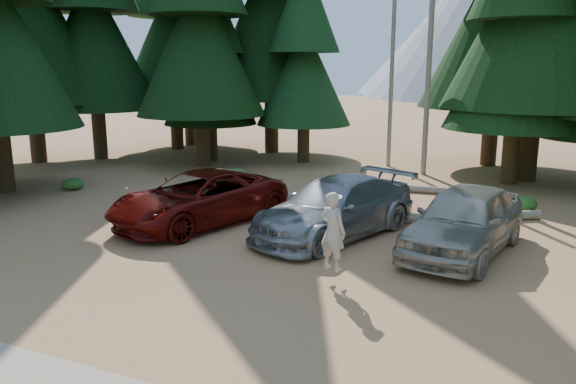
# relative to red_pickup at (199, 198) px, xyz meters

# --- Properties ---
(ground) EXTENTS (160.00, 160.00, 0.00)m
(ground) POSITION_rel_red_pickup_xyz_m (4.10, -3.36, -0.82)
(ground) COLOR #B47C4C
(ground) RESTS_ON ground
(forest_belt_north) EXTENTS (36.00, 7.00, 22.00)m
(forest_belt_north) POSITION_rel_red_pickup_xyz_m (4.10, 11.64, -0.82)
(forest_belt_north) COLOR black
(forest_belt_north) RESTS_ON ground
(snag_front) EXTENTS (0.24, 0.24, 12.00)m
(snag_front) POSITION_rel_red_pickup_xyz_m (4.90, 11.14, 5.18)
(snag_front) COLOR gray
(snag_front) RESTS_ON ground
(snag_back) EXTENTS (0.20, 0.20, 10.00)m
(snag_back) POSITION_rel_red_pickup_xyz_m (2.90, 12.64, 4.18)
(snag_back) COLOR gray
(snag_back) RESTS_ON ground
(mountain_peak) EXTENTS (48.00, 50.00, 28.00)m
(mountain_peak) POSITION_rel_red_pickup_xyz_m (1.51, 84.88, 11.89)
(mountain_peak) COLOR gray
(mountain_peak) RESTS_ON ground
(red_pickup) EXTENTS (4.40, 6.42, 1.63)m
(red_pickup) POSITION_rel_red_pickup_xyz_m (0.00, 0.00, 0.00)
(red_pickup) COLOR #5D0C07
(red_pickup) RESTS_ON ground
(silver_minivan_center) EXTENTS (4.18, 6.20, 1.67)m
(silver_minivan_center) POSITION_rel_red_pickup_xyz_m (4.30, 0.51, 0.02)
(silver_minivan_center) COLOR #9A9CA1
(silver_minivan_center) RESTS_ON ground
(silver_minivan_right) EXTENTS (3.08, 5.57, 1.79)m
(silver_minivan_right) POSITION_rel_red_pickup_xyz_m (7.92, 0.40, 0.08)
(silver_minivan_right) COLOR #ADA79A
(silver_minivan_right) RESTS_ON ground
(frisbee_player) EXTENTS (0.77, 0.62, 1.82)m
(frisbee_player) POSITION_rel_red_pickup_xyz_m (5.45, -2.99, 0.41)
(frisbee_player) COLOR beige
(frisbee_player) RESTS_ON ground
(log_left) EXTENTS (4.48, 1.22, 0.32)m
(log_left) POSITION_rel_red_pickup_xyz_m (-0.02, 3.91, -0.65)
(log_left) COLOR gray
(log_left) RESTS_ON ground
(log_mid) EXTENTS (3.37, 0.56, 0.28)m
(log_mid) POSITION_rel_red_pickup_xyz_m (4.81, 7.14, -0.68)
(log_mid) COLOR gray
(log_mid) RESTS_ON ground
(log_right) EXTENTS (4.31, 2.66, 0.31)m
(log_right) POSITION_rel_red_pickup_xyz_m (7.71, 3.64, -0.66)
(log_right) COLOR gray
(log_right) RESTS_ON ground
(shrub_far_left) EXTENTS (1.08, 1.08, 0.59)m
(shrub_far_left) POSITION_rel_red_pickup_xyz_m (-2.19, 6.09, -0.52)
(shrub_far_left) COLOR #2B5D1B
(shrub_far_left) RESTS_ON ground
(shrub_left) EXTENTS (0.82, 0.82, 0.45)m
(shrub_left) POSITION_rel_red_pickup_xyz_m (-0.48, 3.48, -0.59)
(shrub_left) COLOR #2B5D1B
(shrub_left) RESTS_ON ground
(shrub_center_left) EXTENTS (1.23, 1.23, 0.68)m
(shrub_center_left) POSITION_rel_red_pickup_xyz_m (-0.13, 3.27, -0.48)
(shrub_center_left) COLOR #2B5D1B
(shrub_center_left) RESTS_ON ground
(shrub_center_right) EXTENTS (0.87, 0.87, 0.48)m
(shrub_center_right) POSITION_rel_red_pickup_xyz_m (8.10, 4.83, -0.58)
(shrub_center_right) COLOR #2B5D1B
(shrub_center_right) RESTS_ON ground
(shrub_right) EXTENTS (0.93, 0.93, 0.51)m
(shrub_right) POSITION_rel_red_pickup_xyz_m (9.26, 5.81, -0.56)
(shrub_right) COLOR #2B5D1B
(shrub_right) RESTS_ON ground
(shrub_edge_west) EXTENTS (0.85, 0.85, 0.47)m
(shrub_edge_west) POSITION_rel_red_pickup_xyz_m (-7.34, 2.14, -0.58)
(shrub_edge_west) COLOR #2B5D1B
(shrub_edge_west) RESTS_ON ground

